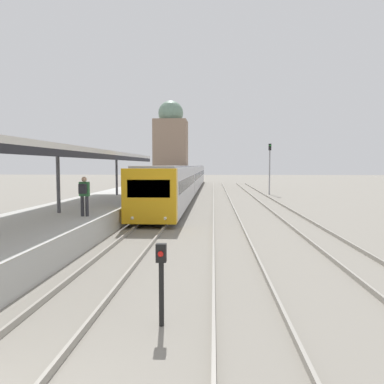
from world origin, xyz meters
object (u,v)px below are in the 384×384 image
(person_on_platform, at_px, (84,193))
(signal_mast_far, at_px, (270,163))
(train_near, at_px, (187,177))
(signal_post_near, at_px, (161,275))

(person_on_platform, relative_size, signal_mast_far, 0.31)
(train_near, distance_m, signal_post_near, 37.01)
(person_on_platform, relative_size, train_near, 0.03)
(signal_post_near, xyz_separation_m, signal_mast_far, (6.97, 33.24, 2.36))
(signal_mast_far, bearing_deg, person_on_platform, -114.45)
(train_near, xyz_separation_m, signal_post_near, (2.12, -36.94, -0.70))
(signal_post_near, relative_size, signal_mast_far, 0.30)
(person_on_platform, xyz_separation_m, train_near, (2.27, 28.71, -0.25))
(train_near, height_order, signal_post_near, train_near)
(signal_post_near, bearing_deg, train_near, 93.29)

